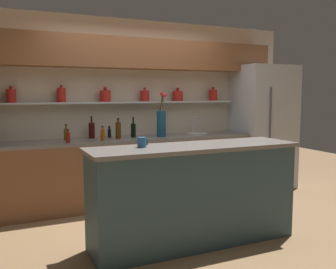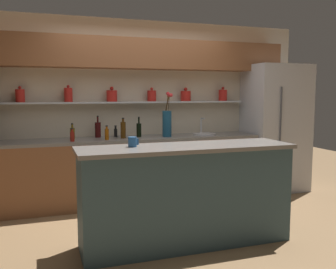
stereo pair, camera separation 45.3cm
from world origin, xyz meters
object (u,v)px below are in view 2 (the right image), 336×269
object	(u,v)px
coffee_mug	(133,142)
bottle_oil_3	(72,133)
bottle_sauce_6	(72,136)
bottle_sauce_4	(107,134)
refrigerator	(275,128)
sink_fixture	(204,133)
bottle_sauce_1	(116,132)
bottle_wine_2	(139,130)
bottle_spirit_0	(123,130)
flower_vase	(167,122)
bottle_wine_5	(98,129)
bottle_sauce_7	(123,132)

from	to	relation	value
coffee_mug	bottle_oil_3	bearing A→B (deg)	104.72
bottle_sauce_6	bottle_oil_3	bearing A→B (deg)	85.10
bottle_oil_3	bottle_sauce_4	distance (m)	0.50
refrigerator	sink_fixture	size ratio (longest dim) A/B	5.96
bottle_sauce_1	bottle_sauce_4	size ratio (longest dim) A/B	0.84
bottle_wine_2	bottle_sauce_4	bearing A→B (deg)	-159.59
bottle_spirit_0	flower_vase	bearing A→B (deg)	-1.09
bottle_wine_2	bottle_spirit_0	bearing A→B (deg)	-161.75
bottle_sauce_1	sink_fixture	bearing A→B (deg)	-7.55
refrigerator	flower_vase	size ratio (longest dim) A/B	3.09
sink_fixture	coffee_mug	distance (m)	2.16
refrigerator	bottle_wine_2	distance (m)	2.21
bottle_sauce_1	bottle_sauce_4	bearing A→B (deg)	-119.17
bottle_sauce_1	coffee_mug	distance (m)	1.76
bottle_sauce_1	bottle_wine_5	xyz separation A→B (m)	(-0.25, -0.01, 0.04)
flower_vase	bottle_sauce_1	size ratio (longest dim) A/B	3.98
flower_vase	sink_fixture	xyz separation A→B (m)	(0.61, 0.06, -0.19)
bottle_sauce_6	bottle_sauce_7	distance (m)	0.74
sink_fixture	bottle_sauce_1	bearing A→B (deg)	172.45
flower_vase	bottle_sauce_7	bearing A→B (deg)	171.75
bottle_spirit_0	bottle_sauce_1	xyz separation A→B (m)	(-0.06, 0.22, -0.05)
bottle_sauce_1	bottle_sauce_7	size ratio (longest dim) A/B	0.82
sink_fixture	bottle_sauce_4	bearing A→B (deg)	-174.29
bottle_spirit_0	bottle_oil_3	bearing A→B (deg)	167.26
coffee_mug	refrigerator	bearing A→B (deg)	29.66
flower_vase	sink_fixture	bearing A→B (deg)	5.64
bottle_oil_3	bottle_sauce_4	xyz separation A→B (m)	(0.43, -0.25, -0.00)
bottle_spirit_0	bottle_sauce_6	xyz separation A→B (m)	(-0.69, -0.13, -0.05)
bottle_oil_3	bottle_sauce_7	size ratio (longest dim) A/B	1.09
refrigerator	bottle_spirit_0	xyz separation A→B (m)	(-2.45, 0.00, 0.05)
refrigerator	sink_fixture	bearing A→B (deg)	177.72
bottle_spirit_0	bottle_oil_3	distance (m)	0.69
bottle_wine_5	bottle_sauce_6	bearing A→B (deg)	-137.90
coffee_mug	bottle_sauce_4	bearing A→B (deg)	90.57
bottle_wine_5	bottle_oil_3	bearing A→B (deg)	-170.90
flower_vase	bottle_spirit_0	world-z (taller)	flower_vase
flower_vase	bottle_sauce_7	world-z (taller)	flower_vase
bottle_sauce_4	bottle_sauce_1	bearing A→B (deg)	60.83
refrigerator	bottle_sauce_7	world-z (taller)	refrigerator
bottle_spirit_0	bottle_sauce_6	distance (m)	0.71
bottle_wine_2	bottle_sauce_7	xyz separation A→B (m)	(-0.23, -0.00, -0.02)
flower_vase	bottle_oil_3	bearing A→B (deg)	172.86
bottle_sauce_1	bottle_wine_5	size ratio (longest dim) A/B	0.53
bottle_wine_5	coffee_mug	world-z (taller)	bottle_wine_5
refrigerator	bottle_oil_3	size ratio (longest dim) A/B	9.32
bottle_sauce_7	coffee_mug	world-z (taller)	coffee_mug
sink_fixture	bottle_sauce_1	size ratio (longest dim) A/B	2.06
bottle_spirit_0	bottle_wine_2	size ratio (longest dim) A/B	0.99
bottle_wine_2	bottle_sauce_4	distance (m)	0.52
flower_vase	bottle_wine_2	bearing A→B (deg)	166.71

